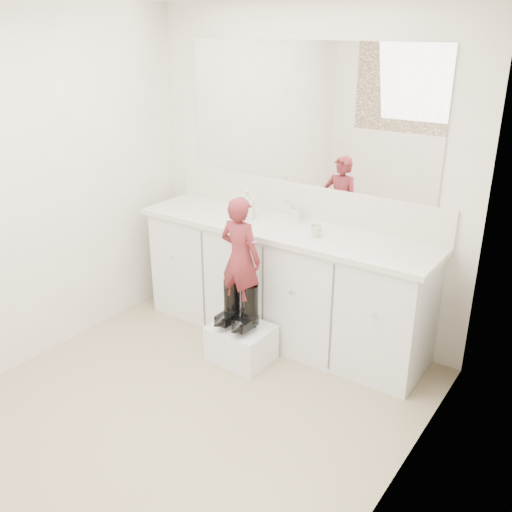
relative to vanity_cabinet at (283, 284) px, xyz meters
The scene contains 16 objects.
floor 1.30m from the vanity_cabinet, 90.00° to the right, with size 3.00×3.00×0.00m, color #8E755D.
wall_back 0.82m from the vanity_cabinet, 90.00° to the left, with size 2.60×2.60×0.00m, color beige.
wall_left 1.95m from the vanity_cabinet, 136.70° to the right, with size 3.00×3.00×0.00m, color beige.
wall_right 1.95m from the vanity_cabinet, 43.30° to the right, with size 3.00×3.00×0.00m, color beige.
vanity_cabinet is the anchor object (origin of this frame).
countertop 0.45m from the vanity_cabinet, 90.00° to the right, with size 2.28×0.58×0.04m, color beige.
backsplash 0.64m from the vanity_cabinet, 90.00° to the left, with size 2.28×0.03×0.25m, color beige.
mirror 1.24m from the vanity_cabinet, 90.00° to the left, with size 2.00×0.02×1.00m, color white.
faucet 0.54m from the vanity_cabinet, 90.00° to the left, with size 0.08×0.08×0.10m, color silver.
cup 0.59m from the vanity_cabinet, 13.14° to the right, with size 0.09×0.09×0.08m, color beige.
soap_bottle 0.66m from the vanity_cabinet, behind, with size 0.10×0.10×0.22m, color beige.
step_stool 0.56m from the vanity_cabinet, 95.76° to the right, with size 0.41×0.34×0.26m, color white.
boot_left 0.49m from the vanity_cabinet, 104.51° to the right, with size 0.13×0.23×0.34m, color black, non-canonical shape.
boot_right 0.48m from the vanity_cabinet, 86.74° to the right, with size 0.13×0.23×0.34m, color black, non-canonical shape.
toddler 0.60m from the vanity_cabinet, 95.76° to the right, with size 0.31×0.20×0.85m, color #A5323B.
toothbrush 0.69m from the vanity_cabinet, 87.39° to the right, with size 0.01×0.01×0.14m, color pink.
Camera 1 is at (2.04, -2.09, 2.25)m, focal length 40.00 mm.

